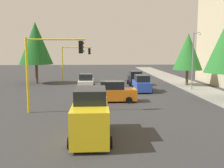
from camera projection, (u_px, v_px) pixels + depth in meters
name	position (u px, v px, depth m)	size (l,w,h in m)	color
ground_plane	(118.00, 98.00, 26.54)	(120.00, 120.00, 0.00)	#353538
sidewalk_kerb	(199.00, 89.00, 32.05)	(80.00, 4.00, 0.15)	gray
lane_arrow_near	(82.00, 134.00, 14.97)	(2.40, 1.10, 1.10)	silver
traffic_signal_near_right	(50.00, 60.00, 19.75)	(0.36, 4.59, 5.82)	yellow
traffic_signal_far_right	(74.00, 57.00, 39.58)	(0.36, 4.59, 5.42)	yellow
street_lamp_curbside	(194.00, 55.00, 30.05)	(2.15, 0.28, 7.00)	slate
tree_roadside_mid	(188.00, 52.00, 34.39)	(3.90, 3.90, 7.11)	brown
tree_opposite_side	(36.00, 43.00, 37.05)	(4.84, 4.84, 8.88)	brown
delivery_van_yellow	(91.00, 116.00, 14.18)	(4.80, 2.22, 2.77)	yellow
car_blue	(142.00, 84.00, 30.44)	(4.17, 2.05, 1.98)	blue
car_white	(86.00, 82.00, 31.78)	(4.11, 2.11, 1.98)	white
car_orange	(114.00, 92.00, 24.41)	(2.02, 4.19, 1.98)	orange
car_black	(135.00, 79.00, 36.03)	(3.89, 2.02, 1.98)	black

